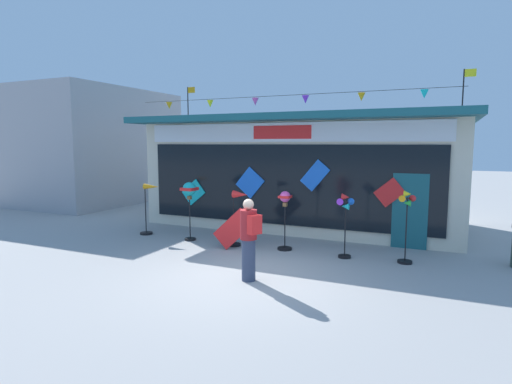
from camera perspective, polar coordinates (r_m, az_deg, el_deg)
ground_plane at (r=8.90m, az=-1.26°, el=-11.53°), size 80.00×80.00×0.00m
kite_shop_building at (r=14.46m, az=6.71°, el=2.92°), size 10.46×5.29×4.94m
wind_spinner_far_left at (r=13.04m, az=-14.43°, el=-1.57°), size 0.70×0.38×1.57m
wind_spinner_left at (r=12.01m, az=-9.12°, el=-0.20°), size 0.39×0.39×1.68m
wind_spinner_center_left at (r=11.21m, az=-2.49°, el=-2.54°), size 0.62×0.38×1.53m
wind_spinner_center_right at (r=10.84m, az=4.00°, el=-2.38°), size 0.38×0.38×1.55m
wind_spinner_right at (r=10.27m, az=12.13°, el=-3.15°), size 0.39×0.31×1.59m
wind_spinner_far_right at (r=10.20m, az=19.93°, el=-3.46°), size 0.37×0.34×1.71m
person_near_camera at (r=8.43m, az=-0.96°, el=-6.32°), size 0.48×0.41×1.68m
display_kite_on_ground at (r=10.95m, az=-3.10°, el=-5.06°), size 1.11×0.25×1.11m
neighbour_building at (r=21.69m, az=-21.68°, el=5.80°), size 5.59×7.10×5.24m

